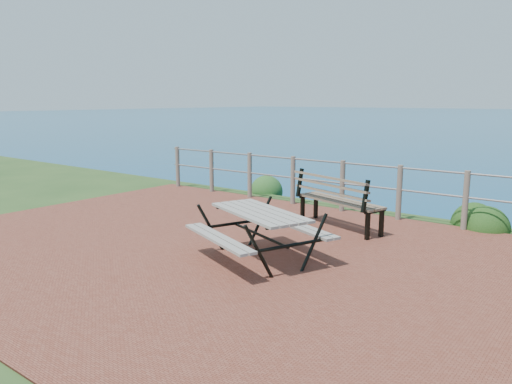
# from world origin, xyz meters

# --- Properties ---
(ground) EXTENTS (10.00, 7.00, 0.12)m
(ground) POSITION_xyz_m (0.00, 0.00, 0.00)
(ground) COLOR brown
(ground) RESTS_ON ground
(safety_railing) EXTENTS (9.40, 0.10, 1.00)m
(safety_railing) POSITION_xyz_m (0.00, 3.35, 0.57)
(safety_railing) COLOR #6B5B4C
(safety_railing) RESTS_ON ground
(picnic_table) EXTENTS (1.74, 1.32, 0.68)m
(picnic_table) POSITION_xyz_m (0.55, -0.03, 0.44)
(picnic_table) COLOR gray
(picnic_table) RESTS_ON ground
(park_bench) EXTENTS (1.74, 0.92, 0.95)m
(park_bench) POSITION_xyz_m (0.59, 2.16, 0.63)
(park_bench) COLOR brown
(park_bench) RESTS_ON ground
(shrub_lip_west) EXTENTS (0.81, 0.81, 0.57)m
(shrub_lip_west) POSITION_xyz_m (-2.63, 4.14, 0.00)
(shrub_lip_west) COLOR #25481B
(shrub_lip_west) RESTS_ON ground
(shrub_lip_east) EXTENTS (0.87, 0.87, 0.65)m
(shrub_lip_east) POSITION_xyz_m (2.60, 3.84, 0.00)
(shrub_lip_east) COLOR #183E13
(shrub_lip_east) RESTS_ON ground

